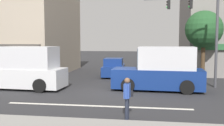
# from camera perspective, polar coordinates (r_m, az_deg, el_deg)

# --- Properties ---
(ground_plane) EXTENTS (120.00, 120.00, 0.00)m
(ground_plane) POSITION_cam_1_polar(r_m,az_deg,el_deg) (16.09, -0.78, -6.30)
(ground_plane) COLOR #2B2B2D
(lane_marking_stripe) EXTENTS (9.00, 0.24, 0.01)m
(lane_marking_stripe) POSITION_cam_1_polar(r_m,az_deg,el_deg) (12.73, -3.31, -9.32)
(lane_marking_stripe) COLOR silver
(lane_marking_stripe) RESTS_ON ground
(street_tree) EXTENTS (2.94, 2.94, 5.49)m
(street_tree) POSITION_cam_1_polar(r_m,az_deg,el_deg) (22.08, 19.35, 6.88)
(street_tree) COLOR #4C3823
(street_tree) RESTS_ON ground
(utility_pole_near_left) EXTENTS (1.40, 0.22, 7.28)m
(utility_pole_near_left) POSITION_cam_1_polar(r_m,az_deg,el_deg) (23.07, -16.56, 6.36)
(utility_pole_near_left) COLOR brown
(utility_pole_near_left) RESTS_ON ground
(utility_pole_far_right) EXTENTS (1.40, 0.22, 8.85)m
(utility_pole_far_right) POSITION_cam_1_polar(r_m,az_deg,el_deg) (23.67, 20.62, 8.12)
(utility_pole_far_right) COLOR brown
(utility_pole_far_right) RESTS_ON ground
(traffic_light_mast) EXTENTS (4.88, 0.46, 6.20)m
(traffic_light_mast) POSITION_cam_1_polar(r_m,az_deg,el_deg) (18.51, 18.91, 7.90)
(traffic_light_mast) COLOR #47474C
(traffic_light_mast) RESTS_ON ground
(box_truck_waiting_far) EXTENTS (5.70, 2.46, 2.75)m
(box_truck_waiting_far) POSITION_cam_1_polar(r_m,az_deg,el_deg) (16.70, 10.58, -1.62)
(box_truck_waiting_far) COLOR navy
(box_truck_waiting_far) RESTS_ON ground
(sedan_crossing_center) EXTENTS (2.02, 4.17, 1.58)m
(sedan_crossing_center) POSITION_cam_1_polar(r_m,az_deg,el_deg) (23.00, 0.36, -1.11)
(sedan_crossing_center) COLOR navy
(sedan_crossing_center) RESTS_ON ground
(box_truck_crossing_rightbound) EXTENTS (5.69, 2.46, 2.75)m
(box_truck_crossing_rightbound) POSITION_cam_1_polar(r_m,az_deg,el_deg) (17.85, -18.47, -1.37)
(box_truck_crossing_rightbound) COLOR silver
(box_truck_crossing_rightbound) RESTS_ON ground
(pedestrian_foreground_with_bag) EXTENTS (0.34, 0.67, 1.67)m
(pedestrian_foreground_with_bag) POSITION_cam_1_polar(r_m,az_deg,el_deg) (10.50, 3.35, -7.08)
(pedestrian_foreground_with_bag) COLOR #232838
(pedestrian_foreground_with_bag) RESTS_ON ground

